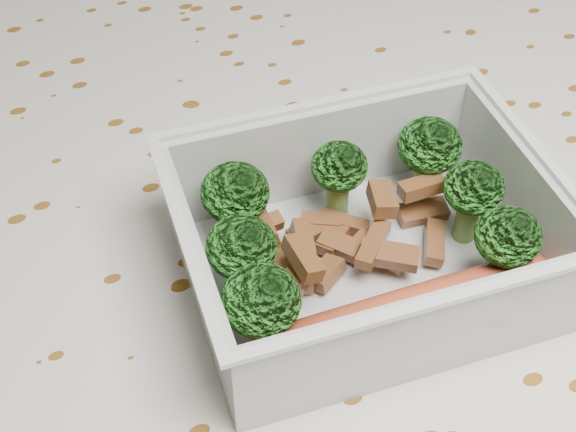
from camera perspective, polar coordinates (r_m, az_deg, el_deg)
name	(u,v)px	position (r m, az deg, el deg)	size (l,w,h in m)	color
dining_table	(284,347)	(0.48, -0.27, -9.29)	(1.40, 0.90, 0.75)	brown
tablecloth	(284,294)	(0.44, -0.29, -5.54)	(1.46, 0.96, 0.19)	silver
lunch_container	(364,249)	(0.38, 5.44, -2.34)	(0.18, 0.15, 0.06)	silver
broccoli_florets	(348,216)	(0.38, 4.26, 0.03)	(0.15, 0.11, 0.05)	#608C3F
meat_pile	(340,240)	(0.39, 3.75, -1.73)	(0.11, 0.07, 0.03)	brown
sausage	(403,314)	(0.37, 8.21, -6.89)	(0.15, 0.03, 0.02)	#BA472A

